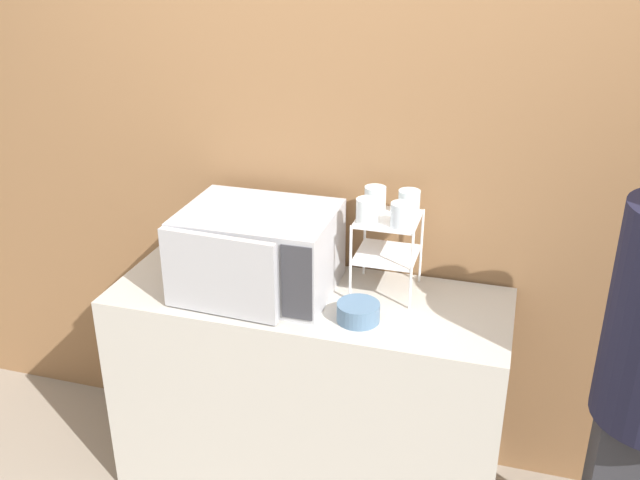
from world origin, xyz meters
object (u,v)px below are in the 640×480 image
object	(u,v)px
glass_front_right	(402,215)
bowl	(358,312)
glass_back_left	(375,198)
glass_front_left	(367,211)
glass_back_right	(409,202)
microwave	(257,251)
dish_rack	(387,239)

from	to	relation	value
glass_front_right	bowl	world-z (taller)	glass_front_right
glass_back_left	bowl	bearing A→B (deg)	-86.60
glass_front_left	glass_back_left	world-z (taller)	same
glass_front_left	glass_back_right	xyz separation A→B (m)	(0.13, 0.13, 0.00)
glass_back_right	glass_front_right	world-z (taller)	same
microwave	dish_rack	xyz separation A→B (m)	(0.48, 0.13, 0.06)
microwave	glass_front_right	xyz separation A→B (m)	(0.54, 0.06, 0.19)
glass_back_right	bowl	bearing A→B (deg)	-109.34
bowl	microwave	bearing A→B (deg)	163.87
glass_front_left	glass_back_left	xyz separation A→B (m)	(0.00, 0.13, 0.00)
glass_front_left	glass_back_right	world-z (taller)	same
dish_rack	bowl	size ratio (longest dim) A/B	1.97
glass_back_right	bowl	xyz separation A→B (m)	(-0.11, -0.32, -0.32)
microwave	glass_front_left	xyz separation A→B (m)	(0.41, 0.06, 0.19)
bowl	glass_front_left	bearing A→B (deg)	95.90
glass_back_left	bowl	distance (m)	0.45
dish_rack	glass_back_left	xyz separation A→B (m)	(-0.07, 0.07, 0.13)
microwave	glass_front_left	bearing A→B (deg)	8.84
glass_front_right	glass_back_left	world-z (taller)	same
glass_front_left	glass_front_right	bearing A→B (deg)	-2.64
microwave	glass_back_right	bearing A→B (deg)	19.71
bowl	glass_back_right	bearing A→B (deg)	70.66
glass_front_left	glass_front_right	distance (m)	0.13
dish_rack	glass_front_right	xyz separation A→B (m)	(0.06, -0.07, 0.13)
glass_front_left	glass_front_right	world-z (taller)	same
dish_rack	glass_back_right	world-z (taller)	glass_back_right
glass_back_right	bowl	distance (m)	0.47
glass_back_left	dish_rack	bearing A→B (deg)	-45.27
glass_back_left	glass_back_right	bearing A→B (deg)	-0.76
microwave	dish_rack	bearing A→B (deg)	15.03
glass_back_right	glass_front_right	xyz separation A→B (m)	(-0.00, -0.14, 0.00)
microwave	glass_back_left	distance (m)	0.49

